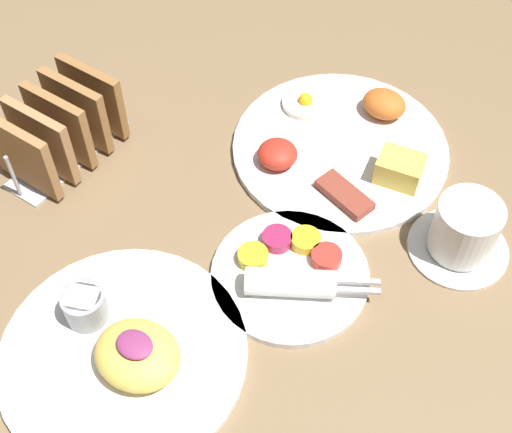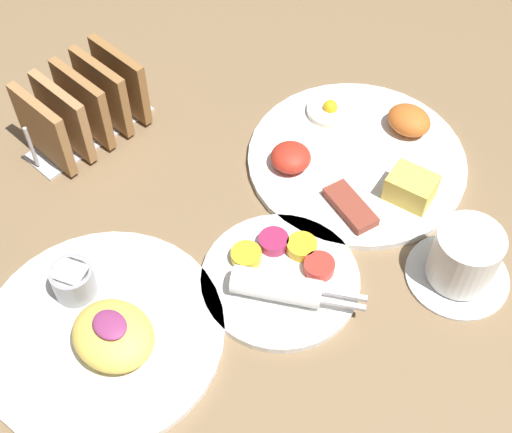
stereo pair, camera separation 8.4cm
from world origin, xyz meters
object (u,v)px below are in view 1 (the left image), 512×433
object	(u,v)px
plate_breakfast	(343,146)
toast_rack	(60,128)
coffee_cup	(464,231)
plate_condiments	(291,273)
plate_foreground	(123,350)

from	to	relation	value
plate_breakfast	toast_rack	size ratio (longest dim) A/B	1.59
toast_rack	coffee_cup	size ratio (longest dim) A/B	1.50
plate_breakfast	coffee_cup	bearing A→B (deg)	-17.88
coffee_cup	plate_breakfast	bearing A→B (deg)	162.12
plate_condiments	plate_foreground	bearing A→B (deg)	-117.49
toast_rack	coffee_cup	world-z (taller)	toast_rack
plate_foreground	coffee_cup	world-z (taller)	coffee_cup
plate_breakfast	plate_condiments	bearing A→B (deg)	-76.86
plate_condiments	toast_rack	distance (m)	0.35
plate_breakfast	coffee_cup	world-z (taller)	coffee_cup
plate_condiments	plate_foreground	xyz separation A→B (m)	(-0.10, -0.18, 0.00)
plate_breakfast	plate_foreground	size ratio (longest dim) A/B	1.07
plate_breakfast	plate_condiments	xyz separation A→B (m)	(0.05, -0.21, 0.00)
toast_rack	coffee_cup	xyz separation A→B (m)	(0.49, 0.15, -0.01)
plate_foreground	toast_rack	xyz separation A→B (m)	(-0.25, 0.18, 0.03)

